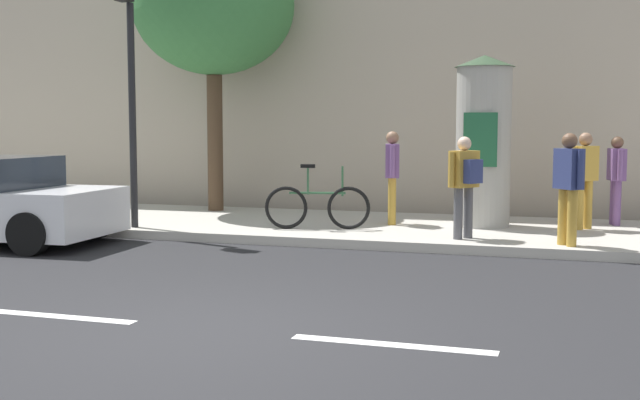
{
  "coord_description": "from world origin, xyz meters",
  "views": [
    {
      "loc": [
        3.17,
        -6.6,
        1.89
      ],
      "look_at": [
        0.42,
        2.0,
        1.04
      ],
      "focal_mm": 44.87,
      "sensor_mm": 36.0,
      "label": 1
    }
  ],
  "objects_px": {
    "pedestrian_with_bag": "(465,178)",
    "bicycle_leaning": "(317,206)",
    "poster_column": "(483,140)",
    "street_tree": "(213,7)",
    "pedestrian_near_pole": "(616,173)",
    "traffic_light": "(128,47)",
    "pedestrian_in_dark_shirt": "(392,170)",
    "pedestrian_with_backpack": "(585,173)",
    "pedestrian_in_red_top": "(568,180)"
  },
  "relations": [
    {
      "from": "poster_column",
      "to": "bicycle_leaning",
      "type": "xyz_separation_m",
      "value": [
        -2.58,
        -1.28,
        -1.09
      ]
    },
    {
      "from": "traffic_light",
      "to": "pedestrian_near_pole",
      "type": "xyz_separation_m",
      "value": [
        7.84,
        2.96,
        -2.12
      ]
    },
    {
      "from": "traffic_light",
      "to": "pedestrian_with_backpack",
      "type": "distance_m",
      "value": 7.9
    },
    {
      "from": "bicycle_leaning",
      "to": "pedestrian_with_bag",
      "type": "bearing_deg",
      "value": -9.02
    },
    {
      "from": "street_tree",
      "to": "pedestrian_with_backpack",
      "type": "height_order",
      "value": "street_tree"
    },
    {
      "from": "pedestrian_with_bag",
      "to": "bicycle_leaning",
      "type": "relative_size",
      "value": 0.9
    },
    {
      "from": "pedestrian_in_dark_shirt",
      "to": "pedestrian_near_pole",
      "type": "bearing_deg",
      "value": 16.25
    },
    {
      "from": "street_tree",
      "to": "pedestrian_in_dark_shirt",
      "type": "xyz_separation_m",
      "value": [
        3.94,
        -1.15,
        -3.15
      ]
    },
    {
      "from": "pedestrian_in_red_top",
      "to": "pedestrian_near_pole",
      "type": "distance_m",
      "value": 2.91
    },
    {
      "from": "pedestrian_with_backpack",
      "to": "pedestrian_near_pole",
      "type": "height_order",
      "value": "pedestrian_with_backpack"
    },
    {
      "from": "pedestrian_with_bag",
      "to": "bicycle_leaning",
      "type": "distance_m",
      "value": 2.59
    },
    {
      "from": "pedestrian_in_dark_shirt",
      "to": "poster_column",
      "type": "bearing_deg",
      "value": 8.09
    },
    {
      "from": "traffic_light",
      "to": "street_tree",
      "type": "xyz_separation_m",
      "value": [
        0.16,
        3.01,
        1.08
      ]
    },
    {
      "from": "poster_column",
      "to": "pedestrian_with_backpack",
      "type": "bearing_deg",
      "value": 2.15
    },
    {
      "from": "street_tree",
      "to": "bicycle_leaning",
      "type": "distance_m",
      "value": 5.2
    },
    {
      "from": "pedestrian_in_dark_shirt",
      "to": "bicycle_leaning",
      "type": "xyz_separation_m",
      "value": [
        -1.04,
        -1.06,
        -0.57
      ]
    },
    {
      "from": "street_tree",
      "to": "pedestrian_near_pole",
      "type": "distance_m",
      "value": 8.32
    },
    {
      "from": "pedestrian_with_backpack",
      "to": "bicycle_leaning",
      "type": "bearing_deg",
      "value": -162.47
    },
    {
      "from": "pedestrian_near_pole",
      "to": "bicycle_leaning",
      "type": "relative_size",
      "value": 0.89
    },
    {
      "from": "traffic_light",
      "to": "pedestrian_in_dark_shirt",
      "type": "relative_size",
      "value": 2.77
    },
    {
      "from": "traffic_light",
      "to": "pedestrian_near_pole",
      "type": "relative_size",
      "value": 2.92
    },
    {
      "from": "pedestrian_with_bag",
      "to": "street_tree",
      "type": "bearing_deg",
      "value": 154.24
    },
    {
      "from": "traffic_light",
      "to": "bicycle_leaning",
      "type": "bearing_deg",
      "value": 14.76
    },
    {
      "from": "pedestrian_with_backpack",
      "to": "pedestrian_with_bag",
      "type": "height_order",
      "value": "pedestrian_with_backpack"
    },
    {
      "from": "poster_column",
      "to": "bicycle_leaning",
      "type": "bearing_deg",
      "value": -153.63
    },
    {
      "from": "pedestrian_with_backpack",
      "to": "bicycle_leaning",
      "type": "xyz_separation_m",
      "value": [
        -4.25,
        -1.34,
        -0.55
      ]
    },
    {
      "from": "street_tree",
      "to": "pedestrian_in_dark_shirt",
      "type": "distance_m",
      "value": 5.17
    },
    {
      "from": "pedestrian_in_red_top",
      "to": "pedestrian_with_backpack",
      "type": "height_order",
      "value": "pedestrian_in_red_top"
    },
    {
      "from": "poster_column",
      "to": "pedestrian_with_backpack",
      "type": "relative_size",
      "value": 1.81
    },
    {
      "from": "traffic_light",
      "to": "pedestrian_in_dark_shirt",
      "type": "xyz_separation_m",
      "value": [
        4.1,
        1.87,
        -2.07
      ]
    },
    {
      "from": "pedestrian_in_red_top",
      "to": "pedestrian_in_dark_shirt",
      "type": "distance_m",
      "value": 3.43
    },
    {
      "from": "traffic_light",
      "to": "bicycle_leaning",
      "type": "xyz_separation_m",
      "value": [
        3.06,
        0.81,
        -2.64
      ]
    },
    {
      "from": "poster_column",
      "to": "pedestrian_near_pole",
      "type": "relative_size",
      "value": 1.89
    },
    {
      "from": "pedestrian_with_backpack",
      "to": "poster_column",
      "type": "bearing_deg",
      "value": -177.85
    },
    {
      "from": "poster_column",
      "to": "street_tree",
      "type": "xyz_separation_m",
      "value": [
        -5.48,
        0.93,
        2.62
      ]
    },
    {
      "from": "traffic_light",
      "to": "street_tree",
      "type": "height_order",
      "value": "street_tree"
    },
    {
      "from": "bicycle_leaning",
      "to": "pedestrian_with_backpack",
      "type": "bearing_deg",
      "value": 17.53
    },
    {
      "from": "pedestrian_with_backpack",
      "to": "street_tree",
      "type": "bearing_deg",
      "value": 173.1
    },
    {
      "from": "traffic_light",
      "to": "poster_column",
      "type": "xyz_separation_m",
      "value": [
        5.64,
        2.09,
        -1.55
      ]
    },
    {
      "from": "street_tree",
      "to": "pedestrian_with_backpack",
      "type": "bearing_deg",
      "value": -6.9
    },
    {
      "from": "pedestrian_in_red_top",
      "to": "street_tree",
      "type": "bearing_deg",
      "value": 157.56
    },
    {
      "from": "pedestrian_in_dark_shirt",
      "to": "traffic_light",
      "type": "bearing_deg",
      "value": -155.5
    },
    {
      "from": "poster_column",
      "to": "traffic_light",
      "type": "bearing_deg",
      "value": -159.7
    },
    {
      "from": "pedestrian_near_pole",
      "to": "bicycle_leaning",
      "type": "distance_m",
      "value": 5.27
    },
    {
      "from": "street_tree",
      "to": "pedestrian_with_backpack",
      "type": "xyz_separation_m",
      "value": [
        7.15,
        -0.86,
        -3.17
      ]
    },
    {
      "from": "poster_column",
      "to": "pedestrian_in_dark_shirt",
      "type": "height_order",
      "value": "poster_column"
    },
    {
      "from": "street_tree",
      "to": "pedestrian_near_pole",
      "type": "bearing_deg",
      "value": -0.41
    },
    {
      "from": "street_tree",
      "to": "pedestrian_with_backpack",
      "type": "distance_m",
      "value": 7.87
    },
    {
      "from": "poster_column",
      "to": "pedestrian_with_bag",
      "type": "height_order",
      "value": "poster_column"
    },
    {
      "from": "street_tree",
      "to": "pedestrian_in_dark_shirt",
      "type": "height_order",
      "value": "street_tree"
    }
  ]
}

